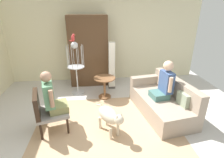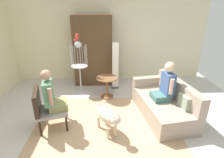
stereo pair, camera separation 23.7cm
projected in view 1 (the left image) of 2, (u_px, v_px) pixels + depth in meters
name	position (u px, v px, depth m)	size (l,w,h in m)	color
ground_plane	(108.00, 127.00, 3.69)	(7.03, 7.03, 0.00)	beige
back_wall	(101.00, 38.00, 5.72)	(6.46, 0.12, 2.78)	beige
area_rug	(107.00, 129.00, 3.64)	(2.97, 2.58, 0.01)	tan
couch	(163.00, 101.00, 4.13)	(1.17, 1.85, 0.81)	gray
armchair	(45.00, 109.00, 3.42)	(0.73, 0.73, 0.86)	black
person_on_couch	(164.00, 83.00, 3.91)	(0.47, 0.51, 0.86)	#426C67
person_on_armchair	(51.00, 96.00, 3.37)	(0.51, 0.54, 0.84)	olive
round_end_table	(105.00, 84.00, 4.77)	(0.58, 0.58, 0.59)	brown
dog	(110.00, 116.00, 3.39)	(0.52, 0.79, 0.60)	beige
bird_cage_stand	(76.00, 66.00, 4.85)	(0.46, 0.46, 1.49)	silver
parrot	(73.00, 38.00, 4.56)	(0.17, 0.10, 0.20)	red
column_lamp	(112.00, 66.00, 5.24)	(0.20, 0.20, 1.41)	#4C4742
armoire_cabinet	(89.00, 51.00, 5.43)	(1.16, 0.56, 2.13)	#4C331E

